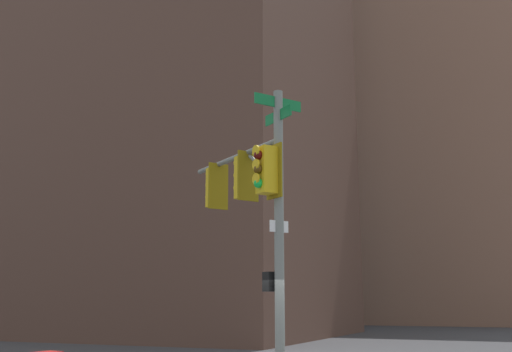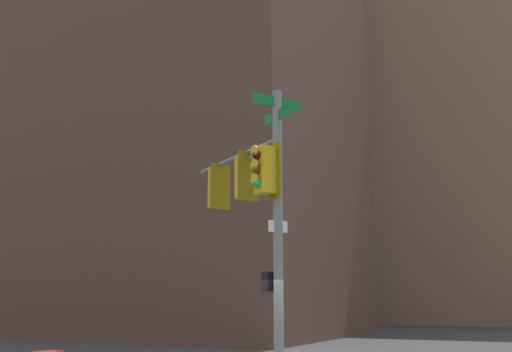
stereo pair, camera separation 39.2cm
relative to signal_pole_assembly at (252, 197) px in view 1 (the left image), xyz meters
name	(u,v)px [view 1 (the left image)]	position (x,y,z in m)	size (l,w,h in m)	color
signal_pole_assembly	(252,197)	(0.00, 0.00, 0.00)	(3.52, 2.69, 6.55)	slate
building_brick_midblock	(444,133)	(0.82, -52.97, 15.85)	(18.60, 17.65, 40.38)	#845B47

